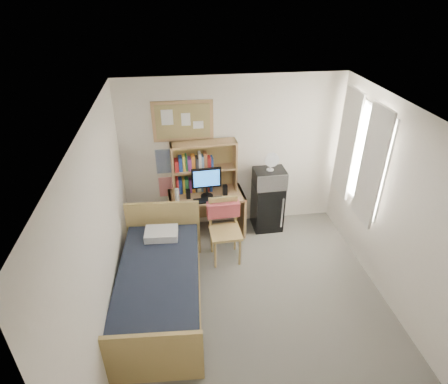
{
  "coord_description": "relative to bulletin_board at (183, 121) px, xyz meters",
  "views": [
    {
      "loc": [
        -0.89,
        -3.47,
        3.87
      ],
      "look_at": [
        -0.26,
        1.2,
        1.13
      ],
      "focal_mm": 30.0,
      "sensor_mm": 36.0,
      "label": 1
    }
  ],
  "objects": [
    {
      "name": "microwave",
      "position": [
        1.36,
        -0.26,
        -0.95
      ],
      "size": [
        0.52,
        0.4,
        0.3
      ],
      "primitive_type": "cube",
      "rotation": [
        0.0,
        0.0,
        0.02
      ],
      "color": "#B7B7BB",
      "rests_on": "mini_fridge"
    },
    {
      "name": "curtain_right",
      "position": [
        2.5,
        -0.48,
        -0.32
      ],
      "size": [
        0.04,
        0.55,
        1.7
      ],
      "primitive_type": "cube",
      "color": "white",
      "rests_on": "wall_right"
    },
    {
      "name": "wall_right",
      "position": [
        2.58,
        -2.08,
        -0.62
      ],
      "size": [
        0.04,
        4.2,
        2.6
      ],
      "primitive_type": "cube",
      "color": "white",
      "rests_on": "floor"
    },
    {
      "name": "poster_japan",
      "position": [
        -0.32,
        0.01,
        -1.14
      ],
      "size": [
        0.28,
        0.01,
        0.36
      ],
      "primitive_type": "cube",
      "color": "#F32B37",
      "rests_on": "wall_back"
    },
    {
      "name": "hoodie",
      "position": [
        0.52,
        -0.82,
        -1.14
      ],
      "size": [
        0.5,
        0.17,
        0.24
      ],
      "primitive_type": "cube",
      "rotation": [
        0.0,
        0.0,
        0.04
      ],
      "color": "#D14F55",
      "rests_on": "desk_chair"
    },
    {
      "name": "mini_fridge",
      "position": [
        1.36,
        -0.24,
        -1.51
      ],
      "size": [
        0.49,
        0.49,
        0.82
      ],
      "primitive_type": "cube",
      "rotation": [
        0.0,
        0.0,
        0.02
      ],
      "color": "black",
      "rests_on": "floor"
    },
    {
      "name": "keyboard",
      "position": [
        0.32,
        -0.51,
        -1.15
      ],
      "size": [
        0.48,
        0.18,
        0.02
      ],
      "primitive_type": "cube",
      "rotation": [
        0.0,
        0.0,
        0.06
      ],
      "color": "black",
      "rests_on": "desk"
    },
    {
      "name": "monitor",
      "position": [
        0.31,
        -0.37,
        -0.91
      ],
      "size": [
        0.47,
        0.07,
        0.5
      ],
      "primitive_type": "cube",
      "rotation": [
        0.0,
        0.0,
        0.06
      ],
      "color": "black",
      "rests_on": "desk"
    },
    {
      "name": "ceiling",
      "position": [
        0.78,
        -2.08,
        0.68
      ],
      "size": [
        3.6,
        4.2,
        0.02
      ],
      "primitive_type": "cube",
      "color": "white",
      "rests_on": "wall_back"
    },
    {
      "name": "speaker_right",
      "position": [
        0.61,
        -0.35,
        -1.07
      ],
      "size": [
        0.08,
        0.08,
        0.17
      ],
      "primitive_type": "cube",
      "rotation": [
        0.0,
        0.0,
        0.06
      ],
      "color": "black",
      "rests_on": "desk"
    },
    {
      "name": "speaker_left",
      "position": [
        0.01,
        -0.39,
        -1.08
      ],
      "size": [
        0.07,
        0.07,
        0.16
      ],
      "primitive_type": "cube",
      "rotation": [
        0.0,
        0.0,
        0.06
      ],
      "color": "black",
      "rests_on": "desk"
    },
    {
      "name": "bulletin_board",
      "position": [
        0.0,
        0.0,
        0.0
      ],
      "size": [
        0.94,
        0.03,
        0.64
      ],
      "primitive_type": "cube",
      "color": "tan",
      "rests_on": "wall_back"
    },
    {
      "name": "wall_left",
      "position": [
        -1.02,
        -2.08,
        -0.62
      ],
      "size": [
        0.04,
        4.2,
        2.6
      ],
      "primitive_type": "cube",
      "color": "white",
      "rests_on": "floor"
    },
    {
      "name": "poster_wave",
      "position": [
        -0.32,
        0.01,
        -0.67
      ],
      "size": [
        0.3,
        0.01,
        0.42
      ],
      "primitive_type": "cube",
      "color": "#254994",
      "rests_on": "wall_back"
    },
    {
      "name": "pillow",
      "position": [
        -0.42,
        -1.13,
        -1.28
      ],
      "size": [
        0.49,
        0.35,
        0.11
      ],
      "primitive_type": "cube",
      "rotation": [
        0.0,
        0.0,
        -0.06
      ],
      "color": "white",
      "rests_on": "bed"
    },
    {
      "name": "hutch",
      "position": [
        0.3,
        -0.16,
        -0.73
      ],
      "size": [
        1.06,
        0.33,
        0.85
      ],
      "primitive_type": "cube",
      "rotation": [
        0.0,
        0.0,
        0.06
      ],
      "color": "tan",
      "rests_on": "desk"
    },
    {
      "name": "bed",
      "position": [
        -0.47,
        -1.87,
        -1.63
      ],
      "size": [
        1.19,
        2.19,
        0.59
      ],
      "primitive_type": "cube",
      "rotation": [
        0.0,
        0.0,
        -0.06
      ],
      "color": "black",
      "rests_on": "floor"
    },
    {
      "name": "wall_back",
      "position": [
        0.78,
        0.02,
        -0.62
      ],
      "size": [
        3.6,
        0.04,
        2.6
      ],
      "primitive_type": "cube",
      "color": "white",
      "rests_on": "floor"
    },
    {
      "name": "desk_fan",
      "position": [
        1.36,
        -0.26,
        -0.66
      ],
      "size": [
        0.24,
        0.24,
        0.29
      ],
      "primitive_type": "cylinder",
      "rotation": [
        0.0,
        0.0,
        0.02
      ],
      "color": "white",
      "rests_on": "microwave"
    },
    {
      "name": "curtain_left",
      "position": [
        2.5,
        -1.28,
        -0.32
      ],
      "size": [
        0.04,
        0.55,
        1.7
      ],
      "primitive_type": "cube",
      "color": "white",
      "rests_on": "wall_right"
    },
    {
      "name": "window_unit",
      "position": [
        2.53,
        -0.88,
        -0.32
      ],
      "size": [
        0.1,
        1.4,
        1.7
      ],
      "primitive_type": "cube",
      "color": "white",
      "rests_on": "wall_right"
    },
    {
      "name": "desk_chair",
      "position": [
        0.52,
        -1.02,
        -1.41
      ],
      "size": [
        0.52,
        0.52,
        1.01
      ],
      "primitive_type": "cube",
      "rotation": [
        0.0,
        0.0,
        0.04
      ],
      "color": "tan",
      "rests_on": "floor"
    },
    {
      "name": "water_bottle",
      "position": [
        -0.17,
        -0.44,
        -1.05
      ],
      "size": [
        0.07,
        0.07,
        0.22
      ],
      "primitive_type": "cylinder",
      "rotation": [
        0.0,
        0.0,
        0.06
      ],
      "color": "white",
      "rests_on": "desk"
    },
    {
      "name": "desk",
      "position": [
        0.31,
        -0.31,
        -1.54
      ],
      "size": [
        1.26,
        0.69,
        0.76
      ],
      "primitive_type": "cube",
      "rotation": [
        0.0,
        0.0,
        0.06
      ],
      "color": "tan",
      "rests_on": "floor"
    },
    {
      "name": "floor",
      "position": [
        0.78,
        -2.08,
        -1.93
      ],
      "size": [
        3.6,
        4.2,
        0.02
      ],
      "primitive_type": "cube",
      "color": "slate",
      "rests_on": "ground"
    }
  ]
}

